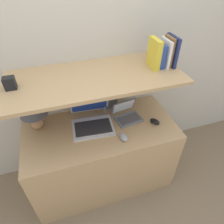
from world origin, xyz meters
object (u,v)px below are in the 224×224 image
Objects in this scene: laptop_small at (127,115)px; shelf_gadget at (10,83)px; book_white at (165,53)px; book_navy at (172,51)px; second_mouse at (155,121)px; book_blue at (160,55)px; book_yellow at (154,54)px; router_box at (110,102)px; table_lamp at (33,110)px; computer_mouse at (123,137)px; laptop_large at (92,119)px; book_brown at (168,51)px.

shelf_gadget reaches higher than laptop_small.
book_navy is at bearing -0.00° from book_white.
book_blue is (0.04, 0.15, 0.54)m from second_mouse.
book_blue is (-0.04, -0.00, -0.01)m from book_white.
laptop_small is at bearing -175.75° from book_yellow.
book_white reaches higher than router_box.
table_lamp is 0.76m from computer_mouse.
laptop_large is 0.70m from shelf_gadget.
book_white reaches higher than laptop_small.
book_navy is 0.15m from book_yellow.
laptop_large is 0.83m from book_brown.
book_navy reaches higher than computer_mouse.
laptop_small is at bearing -177.57° from book_navy.
laptop_small is 1.12× the size of book_brown.
laptop_large is at bearing 179.54° from book_white.
shelf_gadget is (-1.19, 0.00, -0.07)m from book_navy.
table_lamp is 0.35m from shelf_gadget.
laptop_large is 0.32m from computer_mouse.
laptop_small is 2.95× the size of shelf_gadget.
book_yellow is at bearing -180.00° from book_white.
book_brown is at bearing 0.00° from book_blue.
book_blue is at bearing -180.00° from book_white.
book_navy reaches higher than router_box.
shelf_gadget reaches higher than table_lamp.
book_navy is (0.14, 0.15, 0.57)m from second_mouse.
computer_mouse is 0.71× the size of router_box.
book_yellow reaches higher than router_box.
table_lamp is at bearing 174.87° from book_brown.
book_blue is at bearing -5.46° from table_lamp.
shelf_gadget is (-0.84, 0.01, 0.48)m from laptop_small.
laptop_large is at bearing 129.19° from computer_mouse.
book_navy is at bearing 0.00° from book_yellow.
book_brown reaches higher than second_mouse.
second_mouse is 0.58m from book_white.
book_white is (-0.05, 0.00, -0.01)m from book_navy.
book_blue is 1.09m from shelf_gadget.
shelf_gadget is at bearing 180.00° from book_brown.
second_mouse is at bearing -14.32° from table_lamp.
table_lamp is 0.48m from laptop_large.
laptop_large is at bearing 179.58° from book_navy.
book_navy is 1.19m from shelf_gadget.
second_mouse is at bearing -16.61° from laptop_large.
laptop_small is 2.43× the size of computer_mouse.
book_brown is (0.64, -0.00, 0.53)m from laptop_large.
book_blue is at bearing 180.00° from book_brown.
laptop_large is 1.67× the size of book_navy.
shelf_gadget is (-1.13, -0.00, -0.06)m from book_white.
laptop_large reaches higher than laptop_small.
laptop_small is 0.58m from book_yellow.
second_mouse is at bearing -124.82° from book_brown.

